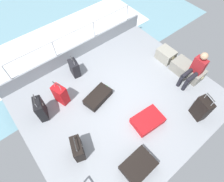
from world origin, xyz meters
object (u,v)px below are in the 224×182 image
at_px(cargo_crate_1, 182,67).
at_px(suitcase_2, 78,149).
at_px(passenger_seated, 195,69).
at_px(cargo_crate_0, 166,55).
at_px(suitcase_0, 148,120).
at_px(suitcase_4, 41,109).
at_px(suitcase_5, 201,109).
at_px(suitcase_7, 74,68).
at_px(suitcase_6, 61,94).
at_px(suitcase_3, 138,166).
at_px(suitcase_1, 98,97).
at_px(cargo_crate_2, 194,74).

relative_size(cargo_crate_1, suitcase_2, 0.98).
bearing_deg(passenger_seated, cargo_crate_0, 173.94).
relative_size(suitcase_0, suitcase_4, 0.98).
relative_size(cargo_crate_1, suitcase_5, 0.70).
height_order(suitcase_0, suitcase_7, suitcase_7).
relative_size(cargo_crate_0, passenger_seated, 0.54).
relative_size(suitcase_0, suitcase_5, 0.90).
distance_m(suitcase_6, suitcase_7, 0.99).
distance_m(suitcase_0, suitcase_3, 1.15).
bearing_deg(suitcase_5, passenger_seated, 138.33).
distance_m(suitcase_0, suitcase_1, 1.48).
bearing_deg(cargo_crate_1, suitcase_6, -111.75).
height_order(suitcase_2, suitcase_4, suitcase_4).
xyz_separation_m(cargo_crate_0, cargo_crate_1, (0.65, 0.02, -0.01)).
bearing_deg(cargo_crate_1, cargo_crate_0, -178.00).
height_order(suitcase_2, suitcase_3, suitcase_2).
height_order(passenger_seated, suitcase_7, passenger_seated).
relative_size(cargo_crate_2, suitcase_7, 0.77).
bearing_deg(cargo_crate_0, suitcase_0, -58.82).
xyz_separation_m(suitcase_4, suitcase_7, (-0.67, 1.41, -0.06)).
xyz_separation_m(passenger_seated, suitcase_2, (-0.29, -3.70, -0.29)).
bearing_deg(suitcase_2, passenger_seated, 85.48).
height_order(cargo_crate_1, suitcase_5, suitcase_5).
relative_size(cargo_crate_2, suitcase_4, 0.63).
height_order(suitcase_0, suitcase_6, suitcase_6).
xyz_separation_m(suitcase_4, suitcase_6, (-0.08, 0.61, -0.02)).
distance_m(suitcase_3, suitcase_5, 2.12).
bearing_deg(suitcase_1, suitcase_3, -10.58).
relative_size(cargo_crate_1, passenger_seated, 0.59).
bearing_deg(cargo_crate_1, cargo_crate_2, 6.03).
distance_m(cargo_crate_1, passenger_seated, 0.57).
bearing_deg(cargo_crate_0, suitcase_4, -98.94).
distance_m(cargo_crate_2, passenger_seated, 0.41).
relative_size(passenger_seated, suitcase_6, 1.32).
bearing_deg(suitcase_4, suitcase_7, 115.46).
xyz_separation_m(cargo_crate_0, passenger_seated, (1.06, -0.11, 0.36)).
height_order(suitcase_1, suitcase_2, suitcase_2).
bearing_deg(suitcase_7, suitcase_3, -6.84).
height_order(suitcase_4, suitcase_6, suitcase_4).
relative_size(suitcase_4, suitcase_7, 1.22).
height_order(cargo_crate_1, suitcase_0, cargo_crate_1).
distance_m(cargo_crate_0, suitcase_3, 3.52).
height_order(cargo_crate_1, suitcase_2, suitcase_2).
bearing_deg(suitcase_0, suitcase_6, -145.04).
xyz_separation_m(suitcase_0, suitcase_6, (-1.94, -1.36, 0.20)).
bearing_deg(passenger_seated, suitcase_0, -84.92).
height_order(cargo_crate_0, cargo_crate_2, cargo_crate_0).
relative_size(suitcase_2, suitcase_7, 0.96).
bearing_deg(suitcase_0, cargo_crate_2, 94.65).
bearing_deg(suitcase_3, cargo_crate_0, 122.30).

